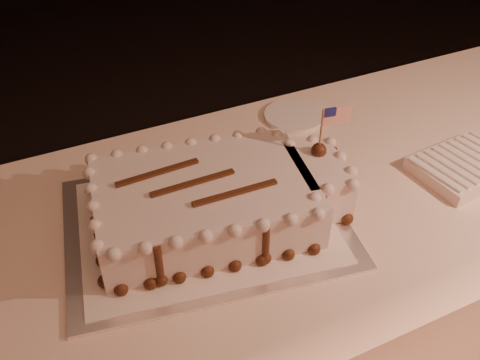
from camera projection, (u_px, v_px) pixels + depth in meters
name	position (u px, v px, depth m)	size (l,w,h in m)	color
banquet_table	(337.00, 281.00, 1.49)	(2.40, 0.80, 0.75)	#FFDEC5
cake_board	(206.00, 223.00, 1.12)	(0.57, 0.43, 0.01)	white
doily	(206.00, 221.00, 1.12)	(0.51, 0.39, 0.00)	white
sheet_cake	(219.00, 199.00, 1.09)	(0.56, 0.38, 0.22)	silver
napkin_stack	(465.00, 166.00, 1.25)	(0.24, 0.19, 0.04)	white
side_plate	(294.00, 116.00, 1.44)	(0.16, 0.16, 0.01)	white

